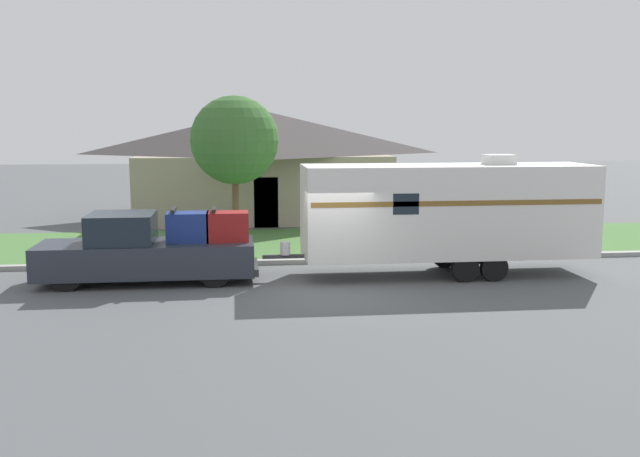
% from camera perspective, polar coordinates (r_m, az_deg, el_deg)
% --- Properties ---
extents(ground_plane, '(120.00, 120.00, 0.00)m').
position_cam_1_polar(ground_plane, '(18.52, 0.75, -5.03)').
color(ground_plane, '#515456').
extents(curb_strip, '(80.00, 0.30, 0.14)m').
position_cam_1_polar(curb_strip, '(22.14, -0.53, -2.61)').
color(curb_strip, '#999993').
rests_on(curb_strip, ground_plane).
extents(lawn_strip, '(80.00, 7.00, 0.03)m').
position_cam_1_polar(lawn_strip, '(25.72, -1.41, -1.18)').
color(lawn_strip, '#477538').
rests_on(lawn_strip, ground_plane).
extents(house_across_street, '(11.83, 8.37, 4.89)m').
position_cam_1_polar(house_across_street, '(33.29, -4.65, 5.35)').
color(house_across_street, gray).
rests_on(house_across_street, ground_plane).
extents(pickup_truck, '(5.90, 1.97, 2.02)m').
position_cam_1_polar(pickup_truck, '(19.93, -13.50, -1.71)').
color(pickup_truck, black).
rests_on(pickup_truck, ground_plane).
extents(travel_trailer, '(9.35, 2.26, 3.43)m').
position_cam_1_polar(travel_trailer, '(20.53, 10.16, 1.42)').
color(travel_trailer, black).
rests_on(travel_trailer, ground_plane).
extents(mailbox, '(0.48, 0.20, 1.32)m').
position_cam_1_polar(mailbox, '(22.80, -8.01, 0.04)').
color(mailbox, brown).
rests_on(mailbox, ground_plane).
extents(tree_in_yard, '(3.13, 3.13, 5.28)m').
position_cam_1_polar(tree_in_yard, '(25.51, -6.84, 7.01)').
color(tree_in_yard, brown).
rests_on(tree_in_yard, ground_plane).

